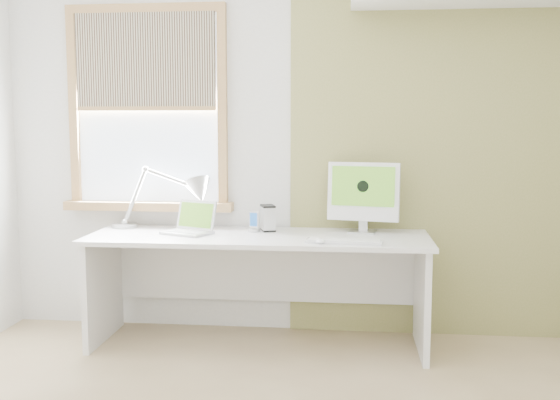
# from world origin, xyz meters

# --- Properties ---
(room) EXTENTS (4.04, 3.54, 2.64)m
(room) POSITION_xyz_m (0.00, 0.00, 1.30)
(room) COLOR tan
(room) RESTS_ON ground
(accent_wall) EXTENTS (2.00, 0.02, 2.60)m
(accent_wall) POSITION_xyz_m (1.00, 1.74, 1.30)
(accent_wall) COLOR olive
(accent_wall) RESTS_ON room
(window) EXTENTS (1.20, 0.14, 1.42)m
(window) POSITION_xyz_m (-1.00, 1.71, 1.54)
(window) COLOR #9F733F
(window) RESTS_ON room
(desk) EXTENTS (2.20, 0.70, 0.73)m
(desk) POSITION_xyz_m (-0.18, 1.44, 0.53)
(desk) COLOR silver
(desk) RESTS_ON room
(desk_lamp) EXTENTS (0.77, 0.33, 0.43)m
(desk_lamp) POSITION_xyz_m (-0.72, 1.66, 0.95)
(desk_lamp) COLOR #B2B4B7
(desk_lamp) RESTS_ON desk
(laptop) EXTENTS (0.37, 0.34, 0.21)m
(laptop) POSITION_xyz_m (-0.63, 1.42, 0.78)
(laptop) COLOR #B2B4B7
(laptop) RESTS_ON desk
(phone_dock) EXTENTS (0.09, 0.09, 0.14)m
(phone_dock) POSITION_xyz_m (-0.22, 1.51, 0.77)
(phone_dock) COLOR #B2B4B7
(phone_dock) RESTS_ON desk
(external_drive) EXTENTS (0.12, 0.15, 0.17)m
(external_drive) POSITION_xyz_m (-0.14, 1.56, 0.82)
(external_drive) COLOR #B2B4B7
(external_drive) RESTS_ON desk
(imac) EXTENTS (0.48, 0.20, 0.46)m
(imac) POSITION_xyz_m (0.50, 1.58, 0.99)
(imac) COLOR #B2B4B7
(imac) RESTS_ON desk
(keyboard) EXTENTS (0.47, 0.18, 0.02)m
(keyboard) POSITION_xyz_m (0.38, 1.17, 0.74)
(keyboard) COLOR white
(keyboard) RESTS_ON desk
(mouse) EXTENTS (0.08, 0.11, 0.03)m
(mouse) POSITION_xyz_m (0.24, 1.14, 0.74)
(mouse) COLOR white
(mouse) RESTS_ON desk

